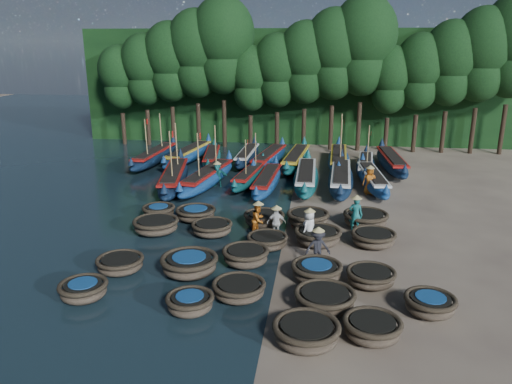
# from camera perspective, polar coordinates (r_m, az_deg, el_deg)

# --- Properties ---
(ground) EXTENTS (120.00, 120.00, 0.00)m
(ground) POSITION_cam_1_polar(r_m,az_deg,el_deg) (24.27, 3.29, -4.76)
(ground) COLOR gray
(ground) RESTS_ON ground
(foliage_wall) EXTENTS (40.00, 3.00, 10.00)m
(foliage_wall) POSITION_cam_1_polar(r_m,az_deg,el_deg) (46.21, 5.64, 11.90)
(foliage_wall) COLOR black
(foliage_wall) RESTS_ON ground
(coracle_3) EXTENTS (2.56, 2.56, 0.74)m
(coracle_3) POSITION_cam_1_polar(r_m,az_deg,el_deg) (15.87, 5.78, -15.68)
(coracle_3) COLOR brown
(coracle_3) RESTS_ON ground
(coracle_4) EXTENTS (1.91, 1.91, 0.71)m
(coracle_4) POSITION_cam_1_polar(r_m,az_deg,el_deg) (16.42, 13.15, -14.91)
(coracle_4) COLOR brown
(coracle_4) RESTS_ON ground
(coracle_5) EXTENTS (1.96, 1.96, 0.68)m
(coracle_5) POSITION_cam_1_polar(r_m,az_deg,el_deg) (19.23, -19.12, -10.51)
(coracle_5) COLOR brown
(coracle_5) RESTS_ON ground
(coracle_6) EXTENTS (1.94, 1.94, 0.66)m
(coracle_6) POSITION_cam_1_polar(r_m,az_deg,el_deg) (17.56, -7.55, -12.43)
(coracle_6) COLOR brown
(coracle_6) RESTS_ON ground
(coracle_7) EXTENTS (2.17, 2.17, 0.65)m
(coracle_7) POSITION_cam_1_polar(r_m,az_deg,el_deg) (18.32, -1.96, -11.02)
(coracle_7) COLOR brown
(coracle_7) RESTS_ON ground
(coracle_8) EXTENTS (2.66, 2.66, 0.71)m
(coracle_8) POSITION_cam_1_polar(r_m,az_deg,el_deg) (17.75, 7.87, -12.02)
(coracle_8) COLOR brown
(coracle_8) RESTS_ON ground
(coracle_9) EXTENTS (2.17, 2.17, 0.68)m
(coracle_9) POSITION_cam_1_polar(r_m,az_deg,el_deg) (18.29, 19.27, -12.00)
(coracle_9) COLOR brown
(coracle_9) RESTS_ON ground
(coracle_10) EXTENTS (1.93, 1.93, 0.64)m
(coracle_10) POSITION_cam_1_polar(r_m,az_deg,el_deg) (20.96, -15.25, -7.90)
(coracle_10) COLOR brown
(coracle_10) RESTS_ON ground
(coracle_11) EXTENTS (2.70, 2.70, 0.80)m
(coracle_11) POSITION_cam_1_polar(r_m,az_deg,el_deg) (20.14, -7.63, -8.17)
(coracle_11) COLOR brown
(coracle_11) RESTS_ON ground
(coracle_12) EXTENTS (1.97, 1.97, 0.74)m
(coracle_12) POSITION_cam_1_polar(r_m,az_deg,el_deg) (20.79, -1.20, -7.30)
(coracle_12) COLOR brown
(coracle_12) RESTS_ON ground
(coracle_13) EXTENTS (2.02, 2.02, 0.70)m
(coracle_13) POSITION_cam_1_polar(r_m,az_deg,el_deg) (19.68, 6.94, -8.94)
(coracle_13) COLOR brown
(coracle_13) RESTS_ON ground
(coracle_14) EXTENTS (2.31, 2.31, 0.63)m
(coracle_14) POSITION_cam_1_polar(r_m,az_deg,el_deg) (19.69, 13.01, -9.40)
(coracle_14) COLOR brown
(coracle_14) RESTS_ON ground
(coracle_15) EXTENTS (2.22, 2.22, 0.73)m
(coracle_15) POSITION_cam_1_polar(r_m,az_deg,el_deg) (24.60, -11.36, -3.74)
(coracle_15) COLOR brown
(coracle_15) RESTS_ON ground
(coracle_16) EXTENTS (2.34, 2.34, 0.66)m
(coracle_16) POSITION_cam_1_polar(r_m,az_deg,el_deg) (23.97, -5.05, -4.11)
(coracle_16) COLOR brown
(coracle_16) RESTS_ON ground
(coracle_17) EXTENTS (2.22, 2.22, 0.63)m
(coracle_17) POSITION_cam_1_polar(r_m,az_deg,el_deg) (22.45, 1.31, -5.59)
(coracle_17) COLOR brown
(coracle_17) RESTS_ON ground
(coracle_18) EXTENTS (2.17, 2.17, 0.74)m
(coracle_18) POSITION_cam_1_polar(r_m,az_deg,el_deg) (22.96, 7.08, -5.02)
(coracle_18) COLOR brown
(coracle_18) RESTS_ON ground
(coracle_19) EXTENTS (2.05, 2.05, 0.70)m
(coracle_19) POSITION_cam_1_polar(r_m,az_deg,el_deg) (23.26, 13.27, -5.14)
(coracle_19) COLOR brown
(coracle_19) RESTS_ON ground
(coracle_20) EXTENTS (1.74, 1.74, 0.69)m
(coracle_20) POSITION_cam_1_polar(r_m,az_deg,el_deg) (26.60, -11.05, -2.17)
(coracle_20) COLOR brown
(coracle_20) RESTS_ON ground
(coracle_21) EXTENTS (2.29, 2.29, 0.68)m
(coracle_21) POSITION_cam_1_polar(r_m,az_deg,el_deg) (26.01, -6.90, -2.43)
(coracle_21) COLOR brown
(coracle_21) RESTS_ON ground
(coracle_22) EXTENTS (2.06, 2.06, 0.72)m
(coracle_22) POSITION_cam_1_polar(r_m,az_deg,el_deg) (24.99, 0.93, -3.07)
(coracle_22) COLOR brown
(coracle_22) RESTS_ON ground
(coracle_23) EXTENTS (2.14, 2.14, 0.82)m
(coracle_23) POSITION_cam_1_polar(r_m,az_deg,el_deg) (24.99, 5.96, -3.02)
(coracle_23) COLOR brown
(coracle_23) RESTS_ON ground
(coracle_24) EXTENTS (2.44, 2.44, 0.78)m
(coracle_24) POSITION_cam_1_polar(r_m,az_deg,el_deg) (25.46, 12.42, -3.02)
(coracle_24) COLOR brown
(coracle_24) RESTS_ON ground
(long_boat_2) EXTENTS (3.11, 9.09, 3.91)m
(long_boat_2) POSITION_cam_1_polar(r_m,az_deg,el_deg) (32.09, -9.38, 1.62)
(long_boat_2) COLOR #0E2034
(long_boat_2) RESTS_ON ground
(long_boat_3) EXTENTS (2.86, 8.74, 3.75)m
(long_boat_3) POSITION_cam_1_polar(r_m,az_deg,el_deg) (31.99, -5.57, 1.68)
(long_boat_3) COLOR #165276
(long_boat_3) RESTS_ON ground
(long_boat_4) EXTENTS (2.19, 7.35, 3.15)m
(long_boat_4) POSITION_cam_1_polar(r_m,az_deg,el_deg) (32.68, -0.68, 1.91)
(long_boat_4) COLOR #105F58
(long_boat_4) RESTS_ON ground
(long_boat_5) EXTENTS (1.80, 7.91, 1.39)m
(long_boat_5) POSITION_cam_1_polar(r_m,az_deg,el_deg) (31.27, 1.27, 1.27)
(long_boat_5) COLOR #165276
(long_boat_5) RESTS_ON ground
(long_boat_6) EXTENTS (1.63, 8.94, 1.57)m
(long_boat_6) POSITION_cam_1_polar(r_m,az_deg,el_deg) (32.05, 5.75, 1.71)
(long_boat_6) COLOR #105F58
(long_boat_6) RESTS_ON ground
(long_boat_7) EXTENTS (1.94, 9.04, 1.59)m
(long_boat_7) POSITION_cam_1_polar(r_m,az_deg,el_deg) (32.00, 9.66, 1.54)
(long_boat_7) COLOR #0E2034
(long_boat_7) RESTS_ON ground
(long_boat_8) EXTENTS (2.17, 8.08, 1.43)m
(long_boat_8) POSITION_cam_1_polar(r_m,az_deg,el_deg) (32.44, 13.18, 1.43)
(long_boat_8) COLOR #165276
(long_boat_8) RESTS_ON ground
(long_boat_9) EXTENTS (2.05, 8.60, 3.66)m
(long_boat_9) POSITION_cam_1_polar(r_m,az_deg,el_deg) (38.58, -11.51, 4.02)
(long_boat_9) COLOR #0E2034
(long_boat_9) RESTS_ON ground
(long_boat_10) EXTENTS (2.85, 8.66, 1.54)m
(long_boat_10) POSITION_cam_1_polar(r_m,az_deg,el_deg) (38.78, -7.71, 4.28)
(long_boat_10) COLOR #165276
(long_boat_10) RESTS_ON ground
(long_boat_11) EXTENTS (2.35, 7.40, 1.32)m
(long_boat_11) POSITION_cam_1_polar(r_m,az_deg,el_deg) (38.03, -5.09, 3.99)
(long_boat_11) COLOR #105F58
(long_boat_11) RESTS_ON ground
(long_boat_12) EXTENTS (1.52, 7.75, 1.36)m
(long_boat_12) POSITION_cam_1_polar(r_m,az_deg,el_deg) (38.31, -1.02, 4.18)
(long_boat_12) COLOR #0E2034
(long_boat_12) RESTS_ON ground
(long_boat_13) EXTENTS (2.80, 8.30, 1.48)m
(long_boat_13) POSITION_cam_1_polar(r_m,az_deg,el_deg) (37.40, 1.52, 3.93)
(long_boat_13) COLOR #165276
(long_boat_13) RESTS_ON ground
(long_boat_14) EXTENTS (2.41, 8.77, 1.55)m
(long_boat_14) POSITION_cam_1_polar(r_m,az_deg,el_deg) (37.04, 4.61, 3.79)
(long_boat_14) COLOR #105F58
(long_boat_14) RESTS_ON ground
(long_boat_15) EXTENTS (1.81, 8.86, 3.77)m
(long_boat_15) POSITION_cam_1_polar(r_m,az_deg,el_deg) (37.33, 9.41, 3.73)
(long_boat_15) COLOR #165276
(long_boat_15) RESTS_ON ground
(long_boat_16) EXTENTS (1.97, 7.47, 3.19)m
(long_boat_16) POSITION_cam_1_polar(r_m,az_deg,el_deg) (36.23, 12.41, 3.01)
(long_boat_16) COLOR #0E2034
(long_boat_16) RESTS_ON ground
(long_boat_17) EXTENTS (2.10, 8.84, 1.56)m
(long_boat_17) POSITION_cam_1_polar(r_m,az_deg,el_deg) (37.34, 15.23, 3.36)
(long_boat_17) COLOR #0E2034
(long_boat_17) RESTS_ON ground
(fisherman_0) EXTENTS (0.89, 0.98, 1.88)m
(fisherman_0) POSITION_cam_1_polar(r_m,az_deg,el_deg) (22.73, 6.11, -3.93)
(fisherman_0) COLOR silver
(fisherman_0) RESTS_ON ground
(fisherman_1) EXTENTS (0.73, 0.55, 2.00)m
(fisherman_1) POSITION_cam_1_polar(r_m,az_deg,el_deg) (24.51, 11.33, -2.39)
(fisherman_1) COLOR #17615F
(fisherman_1) RESTS_ON ground
(fisherman_2) EXTENTS (0.88, 0.99, 1.88)m
(fisherman_2) POSITION_cam_1_polar(r_m,az_deg,el_deg) (23.57, 0.27, -3.08)
(fisherman_2) COLOR #B25D17
(fisherman_2) RESTS_ON ground
(fisherman_3) EXTENTS (1.13, 0.77, 1.81)m
(fisherman_3) POSITION_cam_1_polar(r_m,az_deg,el_deg) (20.73, 7.08, -6.22)
(fisherman_3) COLOR black
(fisherman_3) RESTS_ON ground
(fisherman_4) EXTENTS (0.93, 0.52, 1.72)m
(fisherman_4) POSITION_cam_1_polar(r_m,az_deg,el_deg) (23.47, 2.35, -3.33)
(fisherman_4) COLOR silver
(fisherman_4) RESTS_ON ground
(fisherman_5) EXTENTS (1.50, 0.75, 1.75)m
(fisherman_5) POSITION_cam_1_polar(r_m,az_deg,el_deg) (31.87, -4.43, 2.06)
(fisherman_5) COLOR #17615F
(fisherman_5) RESTS_ON ground
(fisherman_6) EXTENTS (0.88, 0.61, 1.91)m
(fisherman_6) POSITION_cam_1_polar(r_m,az_deg,el_deg) (30.83, 12.87, 1.36)
(fisherman_6) COLOR #B25D17
(fisherman_6) RESTS_ON ground
(tree_0) EXTENTS (3.68, 3.68, 8.68)m
(tree_0) POSITION_cam_1_polar(r_m,az_deg,el_deg) (46.09, -15.31, 12.60)
(tree_0) COLOR black
(tree_0) RESTS_ON ground
(tree_1) EXTENTS (4.09, 4.09, 9.65)m
(tree_1) POSITION_cam_1_polar(r_m,az_deg,el_deg) (45.23, -12.61, 13.58)
(tree_1) COLOR black
(tree_1) RESTS_ON ground
(tree_2) EXTENTS (4.51, 4.51, 10.63)m
(tree_2) POSITION_cam_1_polar(r_m,az_deg,el_deg) (44.47, -9.79, 14.55)
(tree_2) COLOR black
(tree_2) RESTS_ON ground
(tree_3) EXTENTS (4.92, 4.92, 11.60)m
(tree_3) POSITION_cam_1_polar(r_m,az_deg,el_deg) (43.84, -6.85, 15.53)
(tree_3) COLOR black
(tree_3) RESTS_ON ground
(tree_4) EXTENTS (5.34, 5.34, 12.58)m
(tree_4) POSITION_cam_1_polar(r_m,az_deg,el_deg) (43.33, -3.80, 16.48)
(tree_4) COLOR black
(tree_4) RESTS_ON ground
(tree_5) EXTENTS (3.68, 3.68, 8.68)m
(tree_5) POSITION_cam_1_polar(r_m,az_deg,el_deg) (43.05, -0.65, 12.92)
(tree_5) COLOR black
(tree_5) RESTS_ON ground
(tree_6) EXTENTS (4.09, 4.09, 9.65)m
(tree_6) POSITION_cam_1_polar(r_m,az_deg,el_deg) (42.74, 2.49, 13.78)
(tree_6) COLOR black
(tree_6) RESTS_ON ground
(tree_7) EXTENTS (4.51, 4.51, 10.63)m
(tree_7) POSITION_cam_1_polar(r_m,az_deg,el_deg) (42.57, 5.69, 14.62)
(tree_7) COLOR black
(tree_7) RESTS_ON ground
(tree_8) EXTENTS (4.92, 4.92, 11.60)m
(tree_8) POSITION_cam_1_polar(r_m,az_deg,el_deg) (42.53, 8.93, 15.41)
(tree_8) COLOR black
(tree_8) RESTS_ON ground
(tree_9) EXTENTS (5.34, 5.34, 12.58)m
(tree_9) POSITION_cam_1_polar(r_m,az_deg,el_deg) (42.63, 12.19, 16.15)
(tree_9) COLOR black
(tree_9) RESTS_ON ground
(tree_10) EXTENTS (3.68, 3.68, 8.68)m
(tree_10) POSITION_cam_1_polar(r_m,az_deg,el_deg) (42.96, 15.09, 12.35)
(tree_10) COLOR black
(tree_10) RESTS_ON ground
(tree_11) EXTENTS (4.09, 4.09, 9.65)m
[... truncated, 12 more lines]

